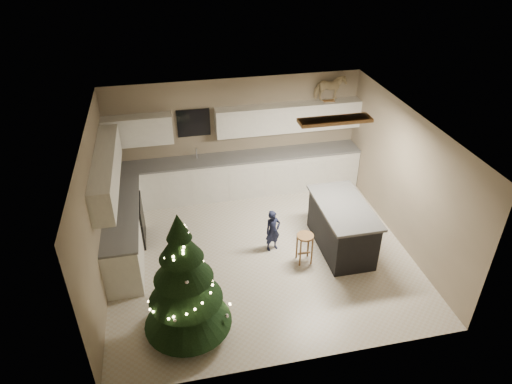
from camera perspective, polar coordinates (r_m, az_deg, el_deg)
The scene contains 8 objects.
ground_plane at distance 8.74m, azimuth 0.49°, elevation -7.61°, with size 5.50×5.50×0.00m, color beige.
room_shell at distance 7.75m, azimuth 0.71°, elevation 2.45°, with size 5.52×5.02×2.61m.
cabinetry at distance 9.54m, azimuth -7.00°, elevation 1.44°, with size 5.50×3.20×2.00m.
island at distance 8.74m, azimuth 10.66°, elevation -4.27°, with size 0.90×1.70×0.95m.
bar_stool at distance 8.33m, azimuth 6.13°, elevation -6.20°, with size 0.31×0.31×0.59m.
christmas_tree at distance 6.82m, azimuth -8.88°, elevation -11.72°, with size 1.37×1.33×2.20m.
toddler at distance 8.58m, azimuth 2.11°, elevation -4.86°, with size 0.31×0.20×0.85m, color black.
rocking_horse at distance 10.11m, azimuth 9.22°, elevation 12.70°, with size 0.65×0.30×0.57m.
Camera 1 is at (-1.48, -6.56, 5.57)m, focal length 32.00 mm.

